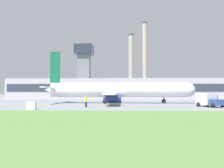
# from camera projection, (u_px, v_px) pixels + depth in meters

# --- Properties ---
(ground_plane) EXTENTS (400.00, 400.00, 0.00)m
(ground_plane) POSITION_uv_depth(u_px,v_px,m) (119.00, 104.00, 44.42)
(ground_plane) COLOR gray
(grass_strip) EXTENTS (240.00, 37.00, 0.06)m
(grass_strip) POSITION_uv_depth(u_px,v_px,m) (107.00, 154.00, 7.98)
(grass_strip) COLOR #5B8942
(grass_strip) RESTS_ON ground_plane
(terminal_building) EXTENTS (77.41, 15.86, 19.73)m
(terminal_building) POSITION_uv_depth(u_px,v_px,m) (118.00, 88.00, 79.50)
(terminal_building) COLOR #B2B2B7
(terminal_building) RESTS_ON ground_plane
(smokestack_left) EXTENTS (2.77, 2.77, 33.05)m
(smokestack_left) POSITION_uv_depth(u_px,v_px,m) (131.00, 65.00, 114.11)
(smokestack_left) COLOR #B2A899
(smokestack_left) RESTS_ON ground_plane
(smokestack_right) EXTENTS (2.74, 2.74, 38.72)m
(smokestack_right) POSITION_uv_depth(u_px,v_px,m) (145.00, 59.00, 111.97)
(smokestack_right) COLOR #B2A899
(smokestack_right) RESTS_ON ground_plane
(airplane) EXTENTS (31.99, 25.88, 11.11)m
(airplane) POSITION_uv_depth(u_px,v_px,m) (117.00, 90.00, 46.26)
(airplane) COLOR white
(airplane) RESTS_ON ground_plane
(pushback_tug) EXTENTS (3.62, 2.74, 2.23)m
(pushback_tug) POSITION_uv_depth(u_px,v_px,m) (207.00, 99.00, 42.63)
(pushback_tug) COLOR #2D4C93
(pushback_tug) RESTS_ON ground_plane
(baggage_truck) EXTENTS (3.74, 4.56, 2.22)m
(baggage_truck) POSITION_uv_depth(u_px,v_px,m) (208.00, 100.00, 34.83)
(baggage_truck) COLOR #2D4C93
(baggage_truck) RESTS_ON ground_plane
(ground_crew_person) EXTENTS (0.56, 0.56, 1.79)m
(ground_crew_person) POSITION_uv_depth(u_px,v_px,m) (86.00, 101.00, 33.49)
(ground_crew_person) COLOR #23283D
(ground_crew_person) RESTS_ON ground_plane
(utility_cabinet) EXTENTS (1.15, 0.62, 1.06)m
(utility_cabinet) POSITION_uv_depth(u_px,v_px,m) (32.00, 106.00, 29.05)
(utility_cabinet) COLOR silver
(utility_cabinet) RESTS_ON ground_plane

